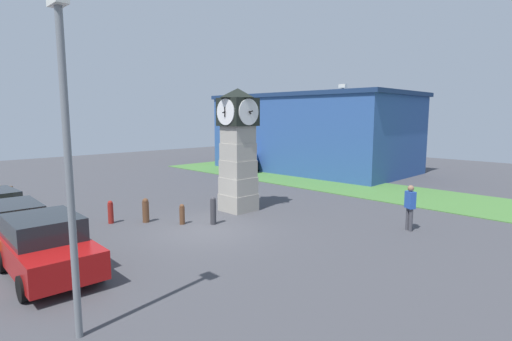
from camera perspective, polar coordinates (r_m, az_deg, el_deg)
ground_plane at (r=15.54m, az=-6.88°, el=-8.57°), size 66.64×66.64×0.00m
clock_tower at (r=18.22m, az=-2.58°, el=3.18°), size 1.88×1.85×5.59m
bollard_near_tower at (r=17.42m, az=-20.06°, el=-5.56°), size 0.22×0.22×0.95m
bollard_mid_row at (r=17.15m, az=-15.49°, el=-5.47°), size 0.27×0.27×1.01m
bollard_far_row at (r=16.53m, az=-10.52°, el=-6.13°), size 0.21×0.21×0.83m
bollard_end_row at (r=16.30m, az=-6.13°, el=-5.67°), size 0.24×0.24×1.14m
car_near_tower at (r=15.59m, az=-31.25°, el=-6.77°), size 4.34×2.01×1.47m
car_by_building at (r=12.49m, az=-27.71°, el=-9.59°), size 3.97×2.09×1.64m
pickup_truck at (r=32.84m, az=-1.67°, el=1.81°), size 5.35×5.27×1.85m
pedestrian_near_bench at (r=16.34m, az=21.14°, el=-4.56°), size 0.47×0.41×1.76m
street_lamp_near_road at (r=8.24m, az=-25.35°, el=2.95°), size 0.50×0.24×6.56m
street_lamp_far_side at (r=26.86m, az=12.13°, el=6.21°), size 0.50×0.24×6.40m
warehouse_blue_far at (r=32.75m, az=8.27°, el=5.41°), size 15.59×9.02×6.06m
grass_verge_far at (r=23.86m, az=20.22°, el=-3.17°), size 39.99×5.37×0.04m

